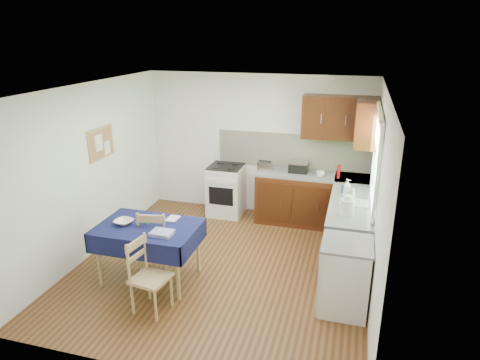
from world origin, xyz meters
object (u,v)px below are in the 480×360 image
(chair_far, at_px, (155,241))
(toaster, at_px, (265,166))
(sandwich_press, at_px, (299,167))
(dining_table, at_px, (148,233))
(chair_near, at_px, (147,274))
(dish_rack, at_px, (354,202))
(kettle, at_px, (348,206))

(chair_far, bearing_deg, toaster, -125.51)
(sandwich_press, bearing_deg, chair_far, -133.11)
(dining_table, xyz_separation_m, chair_near, (0.28, -0.61, -0.20))
(toaster, relative_size, dish_rack, 0.63)
(sandwich_press, distance_m, kettle, 1.87)
(dining_table, bearing_deg, kettle, 10.82)
(dish_rack, bearing_deg, chair_far, -175.20)
(dining_table, height_order, toaster, toaster)
(dish_rack, bearing_deg, chair_near, -159.36)
(chair_near, height_order, toaster, toaster)
(kettle, bearing_deg, dining_table, -162.48)
(dining_table, relative_size, chair_far, 1.35)
(chair_near, bearing_deg, dining_table, 33.89)
(toaster, bearing_deg, dining_table, -99.08)
(chair_near, relative_size, dish_rack, 2.31)
(chair_far, bearing_deg, kettle, -175.63)
(chair_far, distance_m, dish_rack, 2.78)
(dish_rack, distance_m, kettle, 0.45)
(chair_far, distance_m, chair_near, 0.80)
(chair_far, relative_size, sandwich_press, 3.02)
(toaster, xyz_separation_m, dish_rack, (1.51, -1.10, -0.06))
(chair_near, xyz_separation_m, dish_rack, (2.27, 1.82, 0.44))
(dining_table, height_order, dish_rack, dish_rack)
(chair_near, relative_size, kettle, 3.13)
(chair_near, distance_m, toaster, 3.06)
(kettle, bearing_deg, dish_rack, 79.94)
(dish_rack, bearing_deg, kettle, -118.23)
(kettle, bearing_deg, chair_near, -147.59)
(dining_table, distance_m, toaster, 2.55)
(dining_table, bearing_deg, toaster, 59.01)
(chair_far, xyz_separation_m, dish_rack, (2.53, 1.07, 0.42))
(sandwich_press, bearing_deg, kettle, -70.58)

